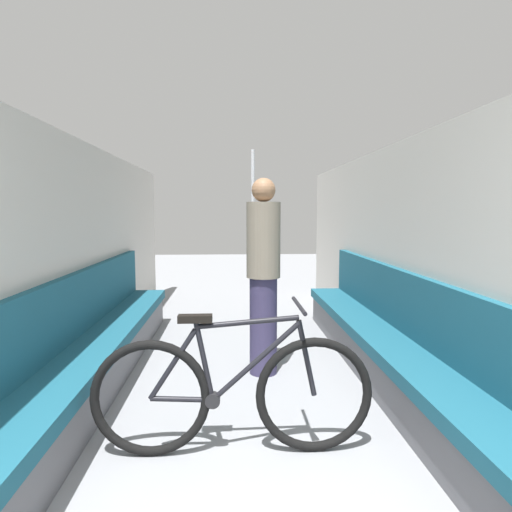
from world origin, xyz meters
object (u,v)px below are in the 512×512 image
(bench_seat_row_left, at_px, (90,357))
(bench_seat_row_right, at_px, (392,351))
(passenger_standing, at_px, (263,274))
(bicycle, at_px, (233,393))
(grab_pole_near, at_px, (253,256))

(bench_seat_row_left, bearing_deg, bench_seat_row_right, 0.00)
(bench_seat_row_left, relative_size, passenger_standing, 2.73)
(bench_seat_row_left, xyz_separation_m, bicycle, (1.14, -0.98, 0.07))
(passenger_standing, bearing_deg, grab_pole_near, -10.63)
(bench_seat_row_left, xyz_separation_m, bench_seat_row_right, (2.46, 0.00, 0.00))
(bench_seat_row_left, distance_m, bicycle, 1.50)
(bench_seat_row_right, bearing_deg, grab_pole_near, 137.85)
(bench_seat_row_right, height_order, grab_pole_near, grab_pole_near)
(bench_seat_row_left, height_order, passenger_standing, passenger_standing)
(bench_seat_row_right, xyz_separation_m, bicycle, (-1.32, -0.98, 0.07))
(bicycle, height_order, grab_pole_near, grab_pole_near)
(bench_seat_row_left, bearing_deg, passenger_standing, 15.32)
(bench_seat_row_left, distance_m, passenger_standing, 1.59)
(passenger_standing, bearing_deg, bench_seat_row_right, -126.99)
(passenger_standing, bearing_deg, bicycle, 151.86)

